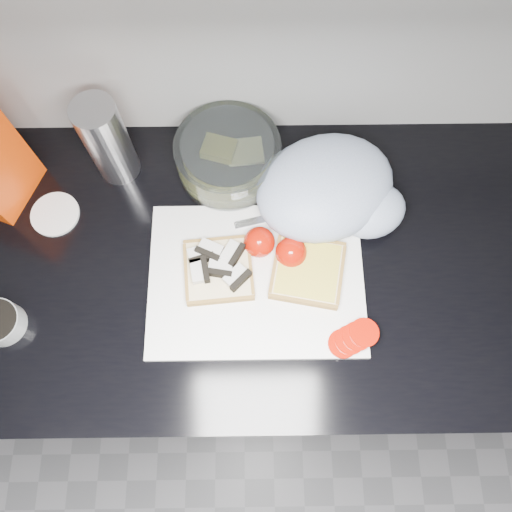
{
  "coord_description": "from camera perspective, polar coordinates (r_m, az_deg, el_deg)",
  "views": [
    {
      "loc": [
        0.14,
        0.88,
        1.8
      ],
      "look_at": [
        0.14,
        1.19,
        0.95
      ],
      "focal_mm": 35.0,
      "sensor_mm": 36.0,
      "label": 1
    }
  ],
  "objects": [
    {
      "name": "cutting_board",
      "position": [
        0.93,
        0.02,
        -2.66
      ],
      "size": [
        0.4,
        0.3,
        0.01
      ],
      "primitive_type": "cube",
      "color": "white",
      "rests_on": "countertop"
    },
    {
      "name": "tub_lid",
      "position": [
        1.06,
        -21.98,
        4.45
      ],
      "size": [
        0.12,
        0.12,
        0.01
      ],
      "primitive_type": "cylinder",
      "rotation": [
        0.0,
        0.0,
        -0.26
      ],
      "color": "white",
      "rests_on": "countertop"
    },
    {
      "name": "tomato_slices",
      "position": [
        0.91,
        11.06,
        -9.21
      ],
      "size": [
        0.1,
        0.08,
        0.02
      ],
      "rotation": [
        0.0,
        0.0,
        -0.03
      ],
      "color": "#B61304",
      "rests_on": "cutting_board"
    },
    {
      "name": "bread_right",
      "position": [
        0.93,
        5.92,
        -1.65
      ],
      "size": [
        0.16,
        0.16,
        0.02
      ],
      "rotation": [
        0.0,
        0.0,
        -0.19
      ],
      "color": "beige",
      "rests_on": "cutting_board"
    },
    {
      "name": "glass_bowl",
      "position": [
        1.0,
        -3.18,
        11.18
      ],
      "size": [
        0.21,
        0.21,
        0.09
      ],
      "rotation": [
        0.0,
        0.0,
        -0.28
      ],
      "color": "silver",
      "rests_on": "countertop"
    },
    {
      "name": "steel_canister",
      "position": [
        0.99,
        -16.61,
        12.45
      ],
      "size": [
        0.08,
        0.08,
        0.19
      ],
      "primitive_type": "cylinder",
      "color": "silver",
      "rests_on": "countertop"
    },
    {
      "name": "base_cabinet",
      "position": [
        1.41,
        -5.73,
        -6.82
      ],
      "size": [
        3.5,
        0.6,
        0.86
      ],
      "primitive_type": "cube",
      "color": "black",
      "rests_on": "ground"
    },
    {
      "name": "whole_tomatoes",
      "position": [
        0.93,
        2.19,
        0.99
      ],
      "size": [
        0.12,
        0.08,
        0.06
      ],
      "rotation": [
        0.0,
        0.0,
        -0.03
      ],
      "color": "#B61304",
      "rests_on": "countertop"
    },
    {
      "name": "grocery_bag",
      "position": [
        0.96,
        8.64,
        7.41
      ],
      "size": [
        0.34,
        0.31,
        0.12
      ],
      "rotation": [
        0.0,
        0.0,
        0.42
      ],
      "color": "silver",
      "rests_on": "countertop"
    },
    {
      "name": "bread_left",
      "position": [
        0.92,
        -4.37,
        -1.39
      ],
      "size": [
        0.14,
        0.14,
        0.04
      ],
      "rotation": [
        0.0,
        0.0,
        0.09
      ],
      "color": "beige",
      "rests_on": "cutting_board"
    },
    {
      "name": "knife",
      "position": [
        0.98,
        4.65,
        5.12
      ],
      "size": [
        0.2,
        0.06,
        0.01
      ],
      "rotation": [
        0.0,
        0.0,
        0.23
      ],
      "color": "silver",
      "rests_on": "cutting_board"
    },
    {
      "name": "countertop",
      "position": [
        0.98,
        -8.19,
        -0.76
      ],
      "size": [
        3.5,
        0.64,
        0.04
      ],
      "primitive_type": "cube",
      "color": "black",
      "rests_on": "base_cabinet"
    }
  ]
}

